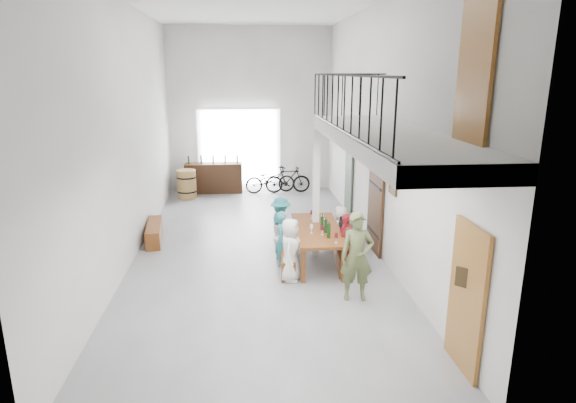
{
  "coord_description": "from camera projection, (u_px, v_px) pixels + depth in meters",
  "views": [
    {
      "loc": [
        -0.28,
        -10.61,
        4.04
      ],
      "look_at": [
        0.68,
        -0.5,
        1.28
      ],
      "focal_mm": 30.0,
      "sensor_mm": 36.0,
      "label": 1
    }
  ],
  "objects": [
    {
      "name": "right_wall_decor",
      "position": [
        399.0,
        194.0,
        9.27
      ],
      "size": [
        0.07,
        8.28,
        5.07
      ],
      "color": "brown",
      "rests_on": "ground"
    },
    {
      "name": "serving_counter",
      "position": [
        214.0,
        178.0,
        16.45
      ],
      "size": [
        1.93,
        0.54,
        1.02
      ],
      "primitive_type": "cube",
      "rotation": [
        0.0,
        0.0,
        -0.0
      ],
      "color": "#341F10",
      "rests_on": "ground"
    },
    {
      "name": "guest_left_c",
      "position": [
        282.0,
        235.0,
        10.58
      ],
      "size": [
        0.53,
        0.62,
        1.1
      ],
      "primitive_type": "imported",
      "rotation": [
        0.0,
        0.0,
        1.82
      ],
      "color": "white",
      "rests_on": "ground"
    },
    {
      "name": "counter_bottles",
      "position": [
        213.0,
        159.0,
        16.27
      ],
      "size": [
        1.68,
        0.14,
        0.28
      ],
      "color": "black",
      "rests_on": "serving_counter"
    },
    {
      "name": "guest_left_a",
      "position": [
        290.0,
        250.0,
        9.46
      ],
      "size": [
        0.56,
        0.71,
        1.28
      ],
      "primitive_type": "imported",
      "rotation": [
        0.0,
        0.0,
        1.29
      ],
      "color": "white",
      "rests_on": "ground"
    },
    {
      "name": "oak_barrel",
      "position": [
        187.0,
        184.0,
        15.74
      ],
      "size": [
        0.63,
        0.63,
        0.93
      ],
      "color": "olive",
      "rests_on": "ground"
    },
    {
      "name": "bicycle_far",
      "position": [
        288.0,
        180.0,
        16.42
      ],
      "size": [
        1.55,
        0.48,
        0.92
      ],
      "primitive_type": "imported",
      "rotation": [
        0.0,
        0.0,
        1.6
      ],
      "color": "black",
      "rests_on": "ground"
    },
    {
      "name": "bench_inner",
      "position": [
        287.0,
        256.0,
        10.29
      ],
      "size": [
        0.41,
        1.81,
        0.41
      ],
      "primitive_type": "cube",
      "rotation": [
        0.0,
        0.0,
        -0.07
      ],
      "color": "brown",
      "rests_on": "ground"
    },
    {
      "name": "guest_left_b",
      "position": [
        282.0,
        239.0,
        10.21
      ],
      "size": [
        0.39,
        0.49,
        1.18
      ],
      "primitive_type": "imported",
      "rotation": [
        0.0,
        0.0,
        1.29
      ],
      "color": "teal",
      "rests_on": "ground"
    },
    {
      "name": "bicycle_near",
      "position": [
        270.0,
        180.0,
        16.44
      ],
      "size": [
        1.79,
        0.87,
        0.9
      ],
      "primitive_type": "imported",
      "rotation": [
        0.0,
        0.0,
        1.73
      ],
      "color": "black",
      "rests_on": "ground"
    },
    {
      "name": "host_standing",
      "position": [
        357.0,
        257.0,
        8.63
      ],
      "size": [
        0.63,
        0.44,
        1.64
      ],
      "primitive_type": "imported",
      "rotation": [
        0.0,
        0.0,
        -0.08
      ],
      "color": "#505932",
      "rests_on": "ground"
    },
    {
      "name": "bench_wall",
      "position": [
        341.0,
        253.0,
        10.49
      ],
      "size": [
        0.44,
        1.89,
        0.43
      ],
      "primitive_type": "cube",
      "rotation": [
        0.0,
        0.0,
        -0.11
      ],
      "color": "brown",
      "rests_on": "ground"
    },
    {
      "name": "floor",
      "position": [
        257.0,
        249.0,
        11.28
      ],
      "size": [
        12.0,
        12.0,
        0.0
      ],
      "primitive_type": "plane",
      "color": "slate",
      "rests_on": "ground"
    },
    {
      "name": "balcony",
      "position": [
        385.0,
        141.0,
        7.68
      ],
      "size": [
        1.52,
        5.62,
        4.0
      ],
      "color": "silver",
      "rests_on": "ground"
    },
    {
      "name": "guest_right_b",
      "position": [
        344.0,
        237.0,
        10.59
      ],
      "size": [
        0.45,
        0.97,
        1.01
      ],
      "primitive_type": "imported",
      "rotation": [
        0.0,
        0.0,
        -1.4
      ],
      "color": "black",
      "rests_on": "ground"
    },
    {
      "name": "room_walls",
      "position": [
        255.0,
        95.0,
        10.34
      ],
      "size": [
        12.0,
        12.0,
        12.0
      ],
      "color": "white",
      "rests_on": "ground"
    },
    {
      "name": "guest_right_a",
      "position": [
        346.0,
        243.0,
        9.84
      ],
      "size": [
        0.44,
        0.79,
        1.27
      ],
      "primitive_type": "imported",
      "rotation": [
        0.0,
        0.0,
        -1.38
      ],
      "color": "#B01E29",
      "rests_on": "ground"
    },
    {
      "name": "potted_plant",
      "position": [
        357.0,
        234.0,
        11.72
      ],
      "size": [
        0.44,
        0.41,
        0.41
      ],
      "primitive_type": "imported",
      "rotation": [
        0.0,
        0.0,
        -0.29
      ],
      "color": "#225220",
      "rests_on": "ground"
    },
    {
      "name": "side_bench",
      "position": [
        154.0,
        232.0,
        11.81
      ],
      "size": [
        0.5,
        1.55,
        0.43
      ],
      "primitive_type": "cube",
      "rotation": [
        0.0,
        0.0,
        0.11
      ],
      "color": "brown",
      "rests_on": "ground"
    },
    {
      "name": "guest_left_d",
      "position": [
        281.0,
        224.0,
        11.08
      ],
      "size": [
        0.61,
        0.89,
        1.27
      ],
      "primitive_type": "imported",
      "rotation": [
        0.0,
        0.0,
        1.75
      ],
      "color": "teal",
      "rests_on": "ground"
    },
    {
      "name": "tasting_table",
      "position": [
        317.0,
        232.0,
        10.31
      ],
      "size": [
        1.03,
        2.36,
        0.79
      ],
      "rotation": [
        0.0,
        0.0,
        -0.03
      ],
      "color": "brown",
      "rests_on": "ground"
    },
    {
      "name": "guest_right_c",
      "position": [
        340.0,
        229.0,
        11.03
      ],
      "size": [
        0.45,
        0.59,
        1.08
      ],
      "primitive_type": "imported",
      "rotation": [
        0.0,
        0.0,
        -1.8
      ],
      "color": "white",
      "rests_on": "ground"
    },
    {
      "name": "gateway_portal",
      "position": [
        239.0,
        150.0,
        16.58
      ],
      "size": [
        2.8,
        0.08,
        2.8
      ],
      "primitive_type": "cube",
      "color": "white",
      "rests_on": "ground"
    },
    {
      "name": "tableware",
      "position": [
        323.0,
        225.0,
        10.06
      ],
      "size": [
        0.47,
        1.68,
        0.35
      ],
      "color": "black",
      "rests_on": "tasting_table"
    }
  ]
}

